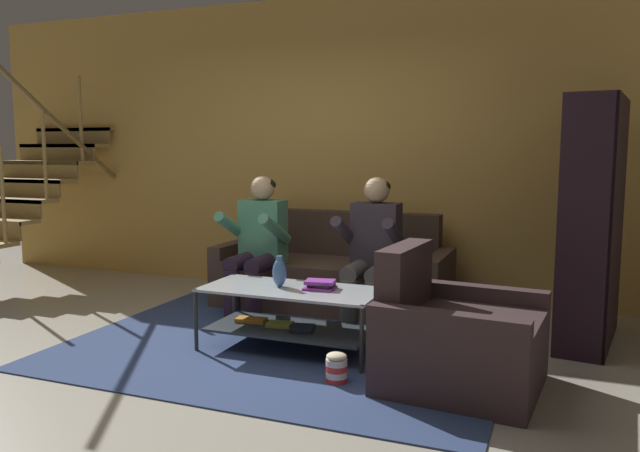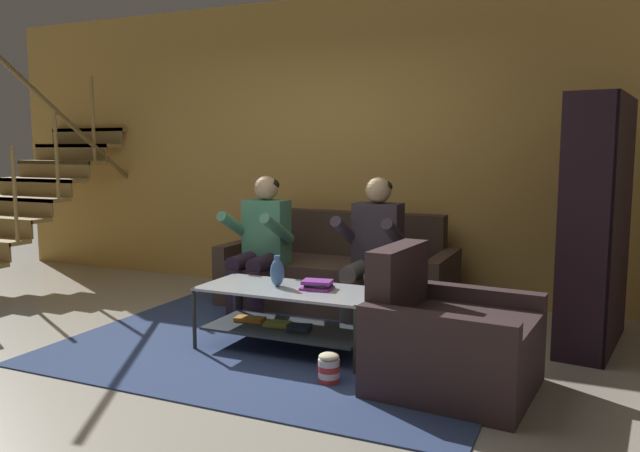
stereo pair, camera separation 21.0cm
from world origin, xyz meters
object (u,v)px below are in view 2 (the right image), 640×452
vase (277,272)px  armchair (449,343)px  book_stack (317,285)px  bookshelf (604,233)px  person_seated_right (373,247)px  popcorn_tub (329,368)px  couch (338,275)px  coffee_table (287,309)px  person_seated_left (261,240)px

vase → armchair: 1.35m
book_stack → bookshelf: size_ratio=0.12×
vase → person_seated_right: bearing=59.6°
person_seated_right → popcorn_tub: 1.38m
couch → popcorn_tub: couch is taller
popcorn_tub → coffee_table: bearing=138.2°
popcorn_tub → bookshelf: bearing=45.1°
vase → bookshelf: 2.37m
person_seated_right → vase: (-0.45, -0.77, -0.10)m
person_seated_left → book_stack: 1.15m
person_seated_right → armchair: 1.38m
person_seated_left → armchair: size_ratio=1.24×
coffee_table → popcorn_tub: (0.52, -0.47, -0.20)m
couch → armchair: 2.05m
person_seated_left → person_seated_right: 1.03m
book_stack → person_seated_left: bearing=139.9°
coffee_table → armchair: bearing=-11.4°
person_seated_left → vase: bearing=-53.4°
bookshelf → popcorn_tub: (-1.50, -1.51, -0.73)m
coffee_table → armchair: (1.21, -0.24, -0.02)m
couch → coffee_table: (0.15, -1.30, 0.01)m
person_seated_left → armchair: 2.17m
book_stack → armchair: (1.00, -0.30, -0.20)m
vase → popcorn_tub: bearing=-38.3°
coffee_table → vase: 0.27m
book_stack → popcorn_tub: (0.31, -0.52, -0.39)m
person_seated_left → bookshelf: 2.71m
person_seated_left → person_seated_right: bearing=0.0°
vase → book_stack: bearing=7.0°
person_seated_left → book_stack: bearing=-40.1°
person_seated_right → bookshelf: (1.66, 0.26, 0.17)m
bookshelf → armchair: bookshelf is taller
coffee_table → popcorn_tub: bearing=-41.8°
popcorn_tub → person_seated_left: bearing=133.3°
armchair → bookshelf: bearing=57.5°
coffee_table → bookshelf: (2.03, 1.04, 0.53)m
person_seated_left → armchair: (1.87, -1.03, -0.37)m
couch → bookshelf: bearing=-6.7°
armchair → book_stack: bearing=163.5°
coffee_table → person_seated_right: bearing=65.1°
person_seated_left → book_stack: (0.87, -0.73, -0.17)m
book_stack → couch: bearing=106.0°
popcorn_tub → person_seated_right: bearing=97.2°
couch → popcorn_tub: 1.90m
couch → person_seated_right: person_seated_right is taller
book_stack → vase: bearing=-173.0°
person_seated_right → couch: bearing=135.0°
vase → book_stack: 0.31m
coffee_table → vase: (-0.09, 0.01, 0.26)m
bookshelf → popcorn_tub: bearing=-134.9°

